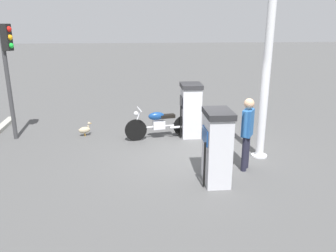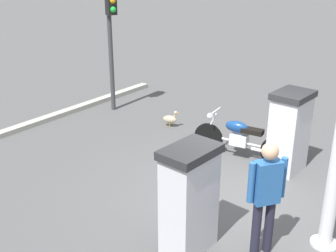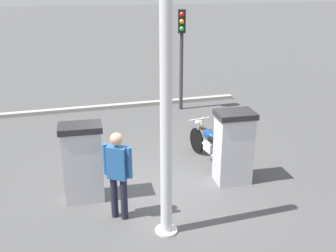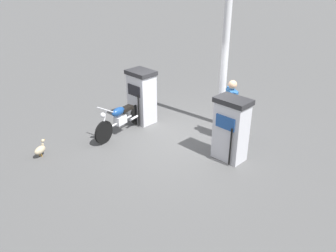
{
  "view_description": "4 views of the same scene",
  "coord_description": "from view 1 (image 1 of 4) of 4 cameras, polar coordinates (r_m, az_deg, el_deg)",
  "views": [
    {
      "loc": [
        1.53,
        7.92,
        3.24
      ],
      "look_at": [
        0.62,
        -0.56,
        0.65
      ],
      "focal_mm": 35.19,
      "sensor_mm": 36.0,
      "label": 1
    },
    {
      "loc": [
        -3.21,
        5.68,
        3.94
      ],
      "look_at": [
        1.47,
        0.07,
        1.02
      ],
      "focal_mm": 45.2,
      "sensor_mm": 36.0,
      "label": 2
    },
    {
      "loc": [
        -7.56,
        1.66,
        4.25
      ],
      "look_at": [
        0.7,
        -0.36,
        1.09
      ],
      "focal_mm": 42.9,
      "sensor_mm": 36.0,
      "label": 3
    },
    {
      "loc": [
        6.31,
        5.65,
        4.53
      ],
      "look_at": [
        0.78,
        0.41,
        0.84
      ],
      "focal_mm": 36.99,
      "sensor_mm": 36.0,
      "label": 4
    }
  ],
  "objects": [
    {
      "name": "ground_plane",
      "position": [
        8.69,
        4.47,
        -5.03
      ],
      "size": [
        120.0,
        120.0,
        0.0
      ],
      "primitive_type": "plane",
      "color": "#4C4C4C"
    },
    {
      "name": "roadside_traffic_light",
      "position": [
        10.42,
        -25.98,
        9.95
      ],
      "size": [
        0.4,
        0.28,
        3.3
      ],
      "color": "#38383A",
      "rests_on": "ground"
    },
    {
      "name": "motorcycle_near_pump",
      "position": [
        9.78,
        -1.52,
        0.48
      ],
      "size": [
        2.11,
        0.6,
        0.96
      ],
      "color": "black",
      "rests_on": "ground"
    },
    {
      "name": "attendant_person",
      "position": [
        7.72,
        13.57,
        -0.58
      ],
      "size": [
        0.38,
        0.53,
        1.71
      ],
      "color": "#1E1E2D",
      "rests_on": "ground"
    },
    {
      "name": "canopy_support_pole",
      "position": [
        8.4,
        16.56,
        7.65
      ],
      "size": [
        0.4,
        0.4,
        4.13
      ],
      "color": "silver",
      "rests_on": "ground"
    },
    {
      "name": "fuel_pump_near",
      "position": [
        9.96,
        3.94,
        2.82
      ],
      "size": [
        0.67,
        0.82,
        1.62
      ],
      "color": "silver",
      "rests_on": "ground"
    },
    {
      "name": "wandering_duck",
      "position": [
        10.38,
        -14.21,
        -0.6
      ],
      "size": [
        0.42,
        0.29,
        0.43
      ],
      "color": "tan",
      "rests_on": "ground"
    },
    {
      "name": "fuel_pump_far",
      "position": [
        6.99,
        8.45,
        -3.6
      ],
      "size": [
        0.61,
        0.85,
        1.61
      ],
      "color": "silver",
      "rests_on": "ground"
    }
  ]
}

